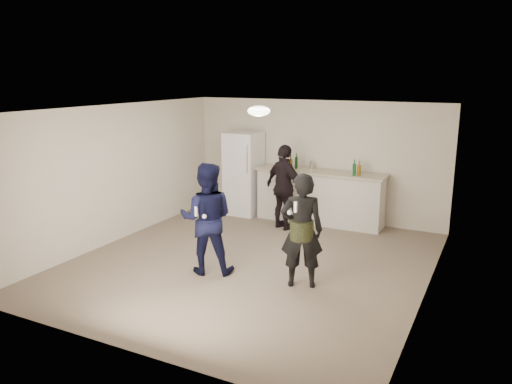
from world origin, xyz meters
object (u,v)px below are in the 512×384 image
at_px(fridge, 244,173).
at_px(spectator, 284,187).
at_px(woman, 302,231).
at_px(shaker, 312,165).
at_px(counter, 320,198).
at_px(man, 207,219).

bearing_deg(fridge, spectator, -27.21).
bearing_deg(woman, fridge, -71.96).
bearing_deg(shaker, counter, -27.45).
distance_m(shaker, spectator, 0.94).
xyz_separation_m(counter, spectator, (-0.49, -0.71, 0.32)).
bearing_deg(shaker, fridge, -172.60).
relative_size(counter, woman, 1.55).
bearing_deg(counter, spectator, -124.22).
distance_m(man, spectator, 2.60).
relative_size(shaker, spectator, 0.10).
height_order(shaker, man, man).
height_order(counter, spectator, spectator).
bearing_deg(shaker, spectator, -106.32).
relative_size(fridge, spectator, 1.07).
height_order(woman, spectator, spectator).
bearing_deg(shaker, man, -96.87).
xyz_separation_m(counter, shaker, (-0.24, 0.12, 0.65)).
relative_size(shaker, man, 0.10).
bearing_deg(woman, spectator, -83.34).
height_order(fridge, shaker, fridge).
distance_m(fridge, woman, 4.02).
distance_m(man, woman, 1.50).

